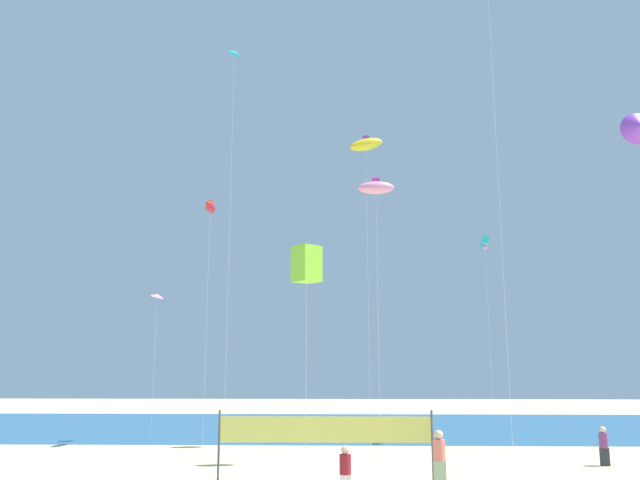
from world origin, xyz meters
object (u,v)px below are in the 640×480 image
kite_violet_delta (639,127)px  kite_pink_diamond (158,297)px  volleyball_net (325,432)px  kite_cyan_diamond (234,61)px  beachgoer_plum_shirt (604,445)px  beachgoer_coral_shirt (439,456)px  kite_cyan_tube (485,243)px  kite_yellow_inflatable (366,145)px  kite_lime_box (307,264)px  kite_pink_inflatable (376,188)px  kite_red_inflatable (210,208)px  beachgoer_maroon_shirt (345,470)px

kite_violet_delta → kite_pink_diamond: kite_violet_delta is taller
volleyball_net → kite_cyan_diamond: 19.98m
beachgoer_plum_shirt → volleyball_net: 11.74m
beachgoer_coral_shirt → kite_cyan_tube: 16.31m
kite_cyan_tube → kite_yellow_inflatable: (-6.56, -1.77, 5.10)m
kite_pink_diamond → beachgoer_coral_shirt: bearing=-42.8°
volleyball_net → kite_lime_box: (-0.58, -2.25, 5.71)m
kite_cyan_diamond → volleyball_net: bearing=-56.4°
kite_lime_box → kite_pink_diamond: 16.24m
kite_yellow_inflatable → kite_pink_inflatable: (0.13, -5.74, -4.02)m
kite_lime_box → kite_red_inflatable: size_ratio=0.63×
beachgoer_plum_shirt → kite_red_inflatable: kite_red_inflatable is taller
kite_yellow_inflatable → kite_cyan_diamond: bearing=-162.1°
volleyball_net → kite_red_inflatable: kite_red_inflatable is taller
kite_violet_delta → kite_yellow_inflatable: kite_yellow_inflatable is taller
beachgoer_maroon_shirt → kite_pink_diamond: kite_pink_diamond is taller
beachgoer_coral_shirt → kite_lime_box: (-4.45, -1.27, 6.37)m
kite_cyan_tube → kite_cyan_diamond: bearing=-163.5°
beachgoer_plum_shirt → beachgoer_coral_shirt: bearing=-5.3°
volleyball_net → kite_yellow_inflatable: kite_yellow_inflatable is taller
kite_pink_inflatable → kite_cyan_diamond: bearing=153.6°
beachgoer_coral_shirt → volleyball_net: size_ratio=0.24×
beachgoer_maroon_shirt → beachgoer_plum_shirt: size_ratio=1.02×
volleyball_net → beachgoer_coral_shirt: bearing=-14.3°
kite_violet_delta → kite_cyan_diamond: 20.32m
kite_lime_box → kite_yellow_inflatable: bearing=77.4°
volleyball_net → kite_violet_delta: bearing=-19.0°
beachgoer_coral_shirt → kite_cyan_diamond: kite_cyan_diamond is taller
kite_lime_box → kite_pink_diamond: kite_lime_box is taller
beachgoer_coral_shirt → kite_cyan_tube: bearing=-79.5°
kite_pink_inflatable → beachgoer_coral_shirt: bearing=-70.7°
kite_red_inflatable → kite_pink_inflatable: size_ratio=1.05×
beachgoer_plum_shirt → kite_cyan_tube: kite_cyan_tube is taller
kite_violet_delta → kite_lime_box: bearing=173.2°
beachgoer_plum_shirt → kite_cyan_diamond: (-16.03, 3.78, 18.77)m
beachgoer_coral_shirt → kite_violet_delta: kite_violet_delta is taller
kite_yellow_inflatable → kite_pink_diamond: 14.15m
beachgoer_maroon_shirt → kite_pink_inflatable: (1.52, 6.89, 10.83)m
kite_pink_inflatable → kite_cyan_diamond: 11.17m
beachgoer_plum_shirt → beachgoer_coral_shirt: size_ratio=0.84×
volleyball_net → kite_pink_diamond: bearing=129.8°
kite_pink_inflatable → kite_pink_diamond: size_ratio=1.54×
kite_yellow_inflatable → kite_pink_inflatable: bearing=-88.7°
kite_violet_delta → kite_yellow_inflatable: bearing=122.3°
beachgoer_plum_shirt → kite_lime_box: kite_lime_box is taller
beachgoer_plum_shirt → kite_violet_delta: (-0.82, -7.09, 10.80)m
beachgoer_plum_shirt → kite_pink_inflatable: kite_pink_inflatable is taller
kite_pink_diamond → kite_cyan_diamond: bearing=-41.3°
kite_lime_box → beachgoer_plum_shirt: bearing=26.2°
beachgoer_coral_shirt → volleyball_net: 4.04m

